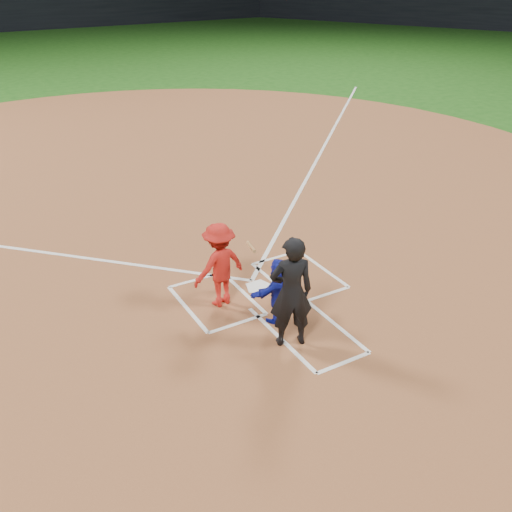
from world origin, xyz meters
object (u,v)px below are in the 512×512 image
umpire (291,292)px  home_plate (259,287)px  catcher (279,290)px  batter_at_plate (220,265)px

umpire → home_plate: bearing=-85.5°
catcher → batter_at_plate: 1.25m
catcher → batter_at_plate: bearing=-69.9°
umpire → batter_at_plate: umpire is taller
umpire → batter_at_plate: (-0.47, 1.73, -0.18)m
home_plate → batter_at_plate: size_ratio=0.36×
catcher → umpire: size_ratio=0.61×
home_plate → batter_at_plate: bearing=7.8°
home_plate → umpire: umpire is taller
batter_at_plate → umpire: bearing=-74.9°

